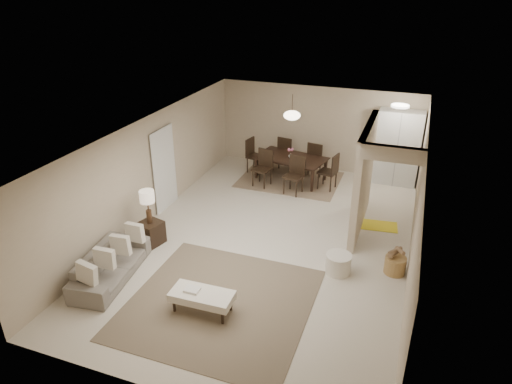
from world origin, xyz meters
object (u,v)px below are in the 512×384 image
at_px(pantry_cabinet, 398,148).
at_px(side_table, 151,233).
at_px(ottoman_bench, 202,296).
at_px(sofa, 111,265).
at_px(dining_table, 290,169).
at_px(round_pouf, 338,264).
at_px(wicker_basket, 395,265).

bearing_deg(pantry_cabinet, side_table, -132.39).
distance_m(ottoman_bench, side_table, 2.66).
height_order(sofa, dining_table, dining_table).
height_order(side_table, dining_table, dining_table).
relative_size(pantry_cabinet, ottoman_bench, 1.88).
relative_size(sofa, dining_table, 1.01).
bearing_deg(dining_table, sofa, -97.71).
bearing_deg(sofa, side_table, -9.77).
bearing_deg(dining_table, side_table, -102.51).
distance_m(side_table, round_pouf, 4.10).
relative_size(side_table, wicker_basket, 1.23).
distance_m(ottoman_bench, round_pouf, 2.83).
relative_size(ottoman_bench, side_table, 2.18).
distance_m(round_pouf, wicker_basket, 1.13).
distance_m(sofa, side_table, 1.38).
bearing_deg(ottoman_bench, round_pouf, 42.88).
xyz_separation_m(ottoman_bench, round_pouf, (2.02, 1.97, -0.12)).
relative_size(pantry_cabinet, dining_table, 1.07).
xyz_separation_m(pantry_cabinet, round_pouf, (-0.66, -4.91, -0.85)).
distance_m(pantry_cabinet, dining_table, 3.04).
bearing_deg(pantry_cabinet, ottoman_bench, -111.32).
relative_size(side_table, round_pouf, 1.00).
bearing_deg(sofa, ottoman_bench, -105.77).
xyz_separation_m(pantry_cabinet, side_table, (-4.75, -5.20, -0.79)).
bearing_deg(round_pouf, wicker_basket, 19.40).
bearing_deg(ottoman_bench, pantry_cabinet, 67.27).
relative_size(ottoman_bench, dining_table, 0.57).
relative_size(sofa, round_pouf, 3.86).
bearing_deg(side_table, sofa, -92.08).
height_order(ottoman_bench, wicker_basket, ottoman_bench).
distance_m(wicker_basket, dining_table, 4.91).
bearing_deg(wicker_basket, side_table, -172.58).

